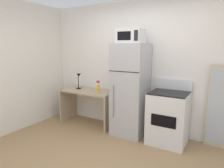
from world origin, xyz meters
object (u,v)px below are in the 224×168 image
(spray_bottle, at_px, (98,88))
(refrigerator, at_px, (130,90))
(microwave, at_px, (131,36))
(desk_lamp, at_px, (79,78))
(desk, at_px, (88,100))
(oven_range, at_px, (168,117))
(leaning_mirror, at_px, (221,108))

(spray_bottle, xyz_separation_m, refrigerator, (0.74, -0.00, 0.03))
(refrigerator, bearing_deg, microwave, -89.67)
(desk_lamp, relative_size, spray_bottle, 1.42)
(desk, height_order, oven_range, oven_range)
(microwave, bearing_deg, desk, 177.51)
(desk_lamp, xyz_separation_m, microwave, (1.32, -0.08, 0.89))
(desk_lamp, distance_m, refrigerator, 1.33)
(spray_bottle, bearing_deg, microwave, -1.95)
(leaning_mirror, bearing_deg, oven_range, -162.19)
(oven_range, relative_size, leaning_mirror, 0.79)
(desk, xyz_separation_m, spray_bottle, (0.29, -0.02, 0.32))
(desk, height_order, spray_bottle, spray_bottle)
(refrigerator, height_order, microwave, microwave)
(refrigerator, bearing_deg, desk_lamp, 177.32)
(desk_lamp, xyz_separation_m, leaning_mirror, (2.86, 0.19, -0.29))
(spray_bottle, distance_m, refrigerator, 0.74)
(oven_range, bearing_deg, desk, 179.20)
(microwave, relative_size, oven_range, 0.42)
(desk, height_order, microwave, microwave)
(oven_range, bearing_deg, refrigerator, 179.91)
(desk, xyz_separation_m, refrigerator, (1.03, -0.02, 0.35))
(desk, relative_size, desk_lamp, 3.51)
(microwave, height_order, oven_range, microwave)
(spray_bottle, height_order, oven_range, oven_range)
(spray_bottle, relative_size, oven_range, 0.23)
(desk_lamp, height_order, oven_range, desk_lamp)
(desk, height_order, refrigerator, refrigerator)
(desk, xyz_separation_m, desk_lamp, (-0.29, 0.04, 0.46))
(spray_bottle, distance_m, leaning_mirror, 2.30)
(refrigerator, xyz_separation_m, microwave, (0.00, -0.02, 1.01))
(refrigerator, bearing_deg, spray_bottle, 179.68)
(microwave, distance_m, oven_range, 1.60)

